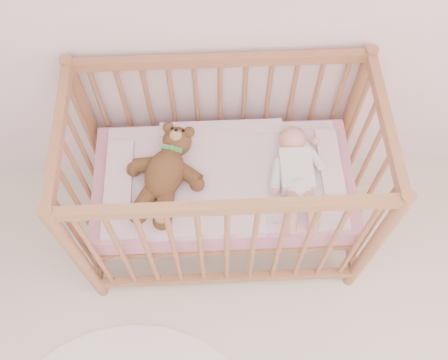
{
  "coord_description": "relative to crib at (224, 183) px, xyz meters",
  "views": [
    {
      "loc": [
        0.03,
        0.47,
        2.59
      ],
      "look_at": [
        0.08,
        1.55,
        0.62
      ],
      "focal_mm": 40.0,
      "sensor_mm": 36.0,
      "label": 1
    }
  ],
  "objects": [
    {
      "name": "blanket",
      "position": [
        0.0,
        0.0,
        0.06
      ],
      "size": [
        1.1,
        0.58,
        0.06
      ],
      "primitive_type": null,
      "color": "#E8A0BA",
      "rests_on": "mattress"
    },
    {
      "name": "baby",
      "position": [
        0.33,
        -0.02,
        0.14
      ],
      "size": [
        0.27,
        0.56,
        0.13
      ],
      "primitive_type": null,
      "rotation": [
        0.0,
        0.0,
        -0.0
      ],
      "color": "white",
      "rests_on": "blanket"
    },
    {
      "name": "mattress",
      "position": [
        0.0,
        0.0,
        -0.01
      ],
      "size": [
        1.22,
        0.62,
        0.13
      ],
      "primitive_type": "cube",
      "color": "pink",
      "rests_on": "crib"
    },
    {
      "name": "crib",
      "position": [
        0.0,
        0.0,
        0.0
      ],
      "size": [
        1.36,
        0.76,
        1.0
      ],
      "primitive_type": null,
      "color": "#B06E4A",
      "rests_on": "floor"
    },
    {
      "name": "teddy_bear",
      "position": [
        -0.27,
        -0.02,
        0.15
      ],
      "size": [
        0.53,
        0.63,
        0.15
      ],
      "primitive_type": null,
      "rotation": [
        0.0,
        0.0,
        -0.3
      ],
      "color": "brown",
      "rests_on": "blanket"
    }
  ]
}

